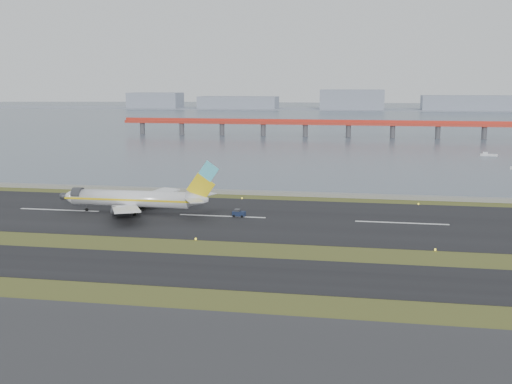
# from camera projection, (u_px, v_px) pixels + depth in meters

# --- Properties ---
(ground) EXTENTS (1000.00, 1000.00, 0.00)m
(ground) POSITION_uv_depth(u_px,v_px,m) (185.00, 250.00, 117.02)
(ground) COLOR #3B4719
(ground) RESTS_ON ground
(taxiway_strip) EXTENTS (1000.00, 18.00, 0.10)m
(taxiway_strip) POSITION_uv_depth(u_px,v_px,m) (164.00, 268.00, 105.37)
(taxiway_strip) COLOR black
(taxiway_strip) RESTS_ON ground
(runway_strip) EXTENTS (1000.00, 45.00, 0.10)m
(runway_strip) POSITION_uv_depth(u_px,v_px,m) (222.00, 216.00, 146.10)
(runway_strip) COLOR black
(runway_strip) RESTS_ON ground
(seawall) EXTENTS (1000.00, 2.50, 1.00)m
(seawall) POSITION_uv_depth(u_px,v_px,m) (248.00, 192.00, 175.11)
(seawall) COLOR gray
(seawall) RESTS_ON ground
(bay_water) EXTENTS (1400.00, 800.00, 1.30)m
(bay_water) POSITION_uv_depth(u_px,v_px,m) (335.00, 117.00, 563.08)
(bay_water) COLOR #455162
(bay_water) RESTS_ON ground
(red_pier) EXTENTS (260.00, 5.00, 10.20)m
(red_pier) POSITION_uv_depth(u_px,v_px,m) (349.00, 124.00, 354.69)
(red_pier) COLOR red
(red_pier) RESTS_ON ground
(far_shoreline) EXTENTS (1400.00, 80.00, 60.50)m
(far_shoreline) POSITION_uv_depth(u_px,v_px,m) (355.00, 104.00, 714.81)
(far_shoreline) COLOR #8890A1
(far_shoreline) RESTS_ON ground
(airliner) EXTENTS (38.52, 32.89, 12.80)m
(airliner) POSITION_uv_depth(u_px,v_px,m) (136.00, 199.00, 148.93)
(airliner) COLOR white
(airliner) RESTS_ON ground
(pushback_tug) EXTENTS (2.98, 1.95, 1.80)m
(pushback_tug) POSITION_uv_depth(u_px,v_px,m) (239.00, 213.00, 145.50)
(pushback_tug) COLOR #15203B
(pushback_tug) RESTS_ON ground
(workboat_far) EXTENTS (7.01, 3.02, 1.65)m
(workboat_far) POSITION_uv_depth(u_px,v_px,m) (488.00, 155.00, 265.52)
(workboat_far) COLOR white
(workboat_far) RESTS_ON ground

